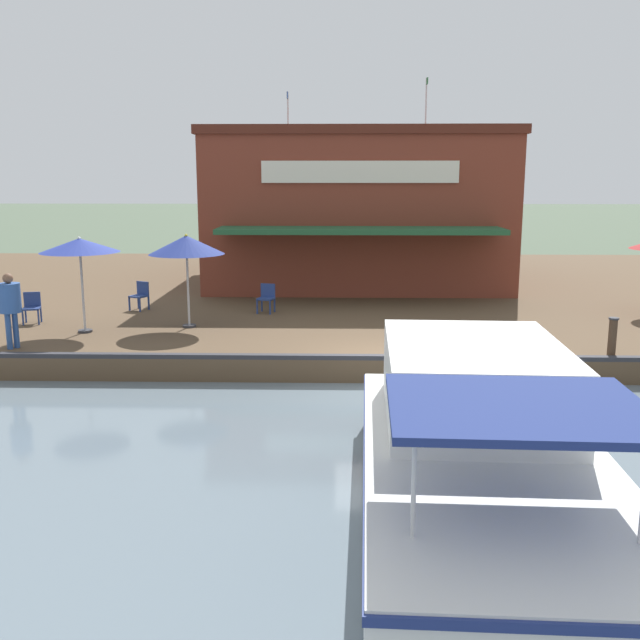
% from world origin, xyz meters
% --- Properties ---
extents(ground_plane, '(220.00, 220.00, 0.00)m').
position_xyz_m(ground_plane, '(0.00, 0.00, 0.00)').
color(ground_plane, '#4C5B47').
extents(quay_deck, '(22.00, 56.00, 0.60)m').
position_xyz_m(quay_deck, '(-11.00, 0.00, 0.30)').
color(quay_deck, brown).
rests_on(quay_deck, ground).
extents(quay_edge_fender, '(0.20, 50.40, 0.10)m').
position_xyz_m(quay_edge_fender, '(-0.10, 0.00, 0.65)').
color(quay_edge_fender, '#2D2D33').
rests_on(quay_edge_fender, quay_deck).
extents(waterfront_restaurant, '(11.79, 10.80, 7.65)m').
position_xyz_m(waterfront_restaurant, '(-13.21, -0.52, 3.41)').
color(waterfront_restaurant, brown).
rests_on(waterfront_restaurant, quay_deck).
extents(patio_umbrella_far_corner, '(1.99, 1.99, 2.47)m').
position_xyz_m(patio_umbrella_far_corner, '(-2.74, -7.76, 2.84)').
color(patio_umbrella_far_corner, '#B7B7B7').
rests_on(patio_umbrella_far_corner, quay_deck).
extents(patio_umbrella_by_entrance, '(1.99, 1.99, 2.49)m').
position_xyz_m(patio_umbrella_by_entrance, '(-3.46, -5.19, 2.80)').
color(patio_umbrella_by_entrance, '#B7B7B7').
rests_on(patio_umbrella_by_entrance, quay_deck).
extents(cafe_chair_mid_patio, '(0.53, 0.53, 0.85)m').
position_xyz_m(cafe_chair_mid_patio, '(-3.85, -9.60, 1.08)').
color(cafe_chair_mid_patio, navy).
rests_on(cafe_chair_mid_patio, quay_deck).
extents(cafe_chair_facing_river, '(0.59, 0.59, 0.85)m').
position_xyz_m(cafe_chair_facing_river, '(-5.94, -7.18, 1.08)').
color(cafe_chair_facing_river, navy).
rests_on(cafe_chair_facing_river, quay_deck).
extents(cafe_chair_beside_entrance, '(0.53, 0.53, 0.85)m').
position_xyz_m(cafe_chair_beside_entrance, '(-5.58, -3.32, 1.08)').
color(cafe_chair_beside_entrance, navy).
rests_on(cafe_chair_beside_entrance, quay_deck).
extents(person_near_entrance, '(0.50, 0.50, 1.78)m').
position_xyz_m(person_near_entrance, '(-0.92, -8.82, 1.72)').
color(person_near_entrance, '#2D5193').
rests_on(person_near_entrance, quay_deck).
extents(motorboat_outer_channel, '(8.64, 3.46, 2.16)m').
position_xyz_m(motorboat_outer_channel, '(5.42, 0.76, 0.85)').
color(motorboat_outer_channel, white).
rests_on(motorboat_outer_channel, river_water).
extents(mooring_post, '(0.22, 0.22, 0.92)m').
position_xyz_m(mooring_post, '(-0.35, 4.86, 1.07)').
color(mooring_post, '#473323').
rests_on(mooring_post, quay_deck).
extents(tree_behind_restaurant, '(3.95, 3.76, 6.01)m').
position_xyz_m(tree_behind_restaurant, '(-18.84, -3.13, 4.63)').
color(tree_behind_restaurant, brown).
rests_on(tree_behind_restaurant, quay_deck).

